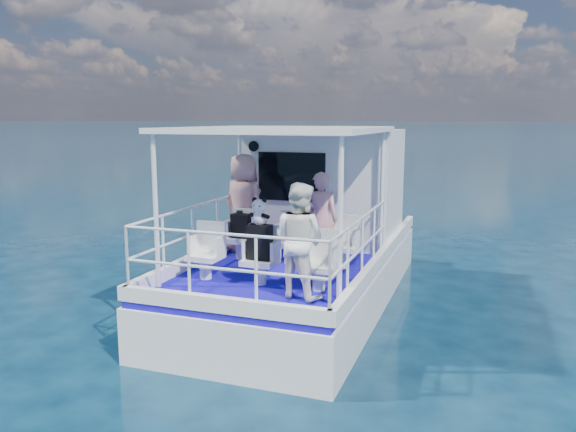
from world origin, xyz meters
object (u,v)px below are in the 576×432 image
object	(u,v)px
passenger_port_fwd	(244,204)
backpack_center	(260,242)
panda	(259,211)
passenger_stbd_aft	(299,240)

from	to	relation	value
passenger_port_fwd	backpack_center	distance (m)	2.07
backpack_center	panda	size ratio (longest dim) A/B	1.30
passenger_port_fwd	backpack_center	world-z (taller)	passenger_port_fwd
passenger_stbd_aft	backpack_center	distance (m)	0.80
panda	backpack_center	bearing A→B (deg)	-47.67
passenger_stbd_aft	passenger_port_fwd	bearing A→B (deg)	-33.63
passenger_stbd_aft	backpack_center	world-z (taller)	passenger_stbd_aft
passenger_port_fwd	backpack_center	xyz separation A→B (m)	(1.05, -1.77, -0.26)
passenger_stbd_aft	panda	world-z (taller)	passenger_stbd_aft
passenger_stbd_aft	backpack_center	size ratio (longest dim) A/B	3.07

